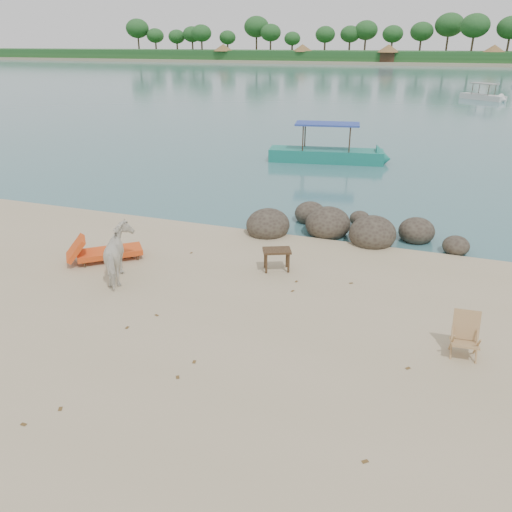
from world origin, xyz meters
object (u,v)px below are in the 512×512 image
(boulders, at_px, (338,228))
(boat_near, at_px, (327,130))
(lounge_chair, at_px, (109,250))
(cow, at_px, (120,255))
(side_table, at_px, (277,261))
(deck_chair, at_px, (465,339))

(boulders, relative_size, boat_near, 1.04)
(lounge_chair, bearing_deg, cow, -82.67)
(side_table, relative_size, lounge_chair, 0.34)
(side_table, bearing_deg, lounge_chair, 167.17)
(boulders, xyz_separation_m, side_table, (-0.98, -3.15, 0.06))
(lounge_chair, bearing_deg, side_table, -28.83)
(deck_chair, relative_size, boat_near, 0.13)
(boulders, height_order, deck_chair, deck_chair)
(boat_near, bearing_deg, lounge_chair, -110.83)
(boulders, bearing_deg, side_table, -107.28)
(side_table, bearing_deg, deck_chair, -53.07)
(cow, bearing_deg, boat_near, -127.28)
(cow, relative_size, lounge_chair, 0.74)
(cow, height_order, deck_chair, cow)
(lounge_chair, bearing_deg, deck_chair, -50.18)
(deck_chair, bearing_deg, lounge_chair, 165.38)
(cow, xyz_separation_m, deck_chair, (7.81, -0.72, -0.25))
(cow, xyz_separation_m, lounge_chair, (-0.97, 0.90, -0.34))
(boulders, distance_m, cow, 6.60)
(side_table, xyz_separation_m, boat_near, (-1.56, 13.08, 1.22))
(side_table, relative_size, deck_chair, 0.86)
(cow, distance_m, boat_near, 14.96)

